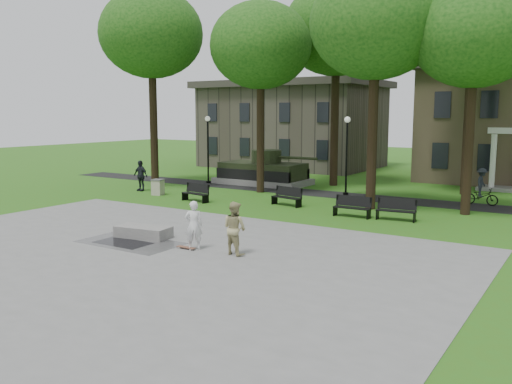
# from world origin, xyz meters

# --- Properties ---
(ground) EXTENTS (120.00, 120.00, 0.00)m
(ground) POSITION_xyz_m (0.00, 0.00, 0.00)
(ground) COLOR #315E16
(ground) RESTS_ON ground
(plaza) EXTENTS (22.00, 16.00, 0.02)m
(plaza) POSITION_xyz_m (0.00, -5.00, 0.01)
(plaza) COLOR gray
(plaza) RESTS_ON ground
(footpath) EXTENTS (44.00, 2.60, 0.01)m
(footpath) POSITION_xyz_m (0.00, 12.00, 0.01)
(footpath) COLOR black
(footpath) RESTS_ON ground
(building_left) EXTENTS (15.00, 10.00, 7.20)m
(building_left) POSITION_xyz_m (-11.00, 26.50, 3.60)
(building_left) COLOR #4C443D
(building_left) RESTS_ON ground
(tree_0) EXTENTS (6.80, 6.80, 12.97)m
(tree_0) POSITION_xyz_m (-12.00, 9.00, 10.03)
(tree_0) COLOR black
(tree_0) RESTS_ON ground
(tree_1) EXTENTS (6.20, 6.20, 11.63)m
(tree_1) POSITION_xyz_m (-4.50, 10.50, 8.95)
(tree_1) COLOR black
(tree_1) RESTS_ON ground
(tree_2) EXTENTS (6.60, 6.60, 12.16)m
(tree_2) POSITION_xyz_m (3.50, 8.50, 9.32)
(tree_2) COLOR black
(tree_2) RESTS_ON ground
(tree_3) EXTENTS (6.00, 6.00, 11.19)m
(tree_3) POSITION_xyz_m (8.00, 9.50, 8.60)
(tree_3) COLOR black
(tree_3) RESTS_ON ground
(tree_4) EXTENTS (7.20, 7.20, 13.50)m
(tree_4) POSITION_xyz_m (-2.00, 16.00, 10.39)
(tree_4) COLOR black
(tree_4) RESTS_ON ground
(tree_5) EXTENTS (6.40, 6.40, 12.44)m
(tree_5) POSITION_xyz_m (6.50, 16.50, 9.67)
(tree_5) COLOR black
(tree_5) RESTS_ON ground
(lamp_left) EXTENTS (0.36, 0.36, 4.73)m
(lamp_left) POSITION_xyz_m (-10.00, 12.30, 2.79)
(lamp_left) COLOR black
(lamp_left) RESTS_ON ground
(lamp_mid) EXTENTS (0.36, 0.36, 4.73)m
(lamp_mid) POSITION_xyz_m (0.50, 12.30, 2.79)
(lamp_mid) COLOR black
(lamp_mid) RESTS_ON ground
(tank_monument) EXTENTS (7.45, 3.40, 2.40)m
(tank_monument) POSITION_xyz_m (-6.46, 14.00, 0.86)
(tank_monument) COLOR gray
(tank_monument) RESTS_ON ground
(puddle) EXTENTS (2.20, 1.20, 0.00)m
(puddle) POSITION_xyz_m (-1.73, -3.81, 0.02)
(puddle) COLOR black
(puddle) RESTS_ON plaza
(concrete_block) EXTENTS (2.32, 1.31, 0.45)m
(concrete_block) POSITION_xyz_m (-1.71, -2.72, 0.24)
(concrete_block) COLOR gray
(concrete_block) RESTS_ON plaza
(skateboard) EXTENTS (0.78, 0.21, 0.07)m
(skateboard) POSITION_xyz_m (0.92, -3.24, 0.06)
(skateboard) COLOR brown
(skateboard) RESTS_ON plaza
(skateboarder) EXTENTS (0.78, 0.71, 1.79)m
(skateboarder) POSITION_xyz_m (1.18, -3.10, 0.91)
(skateboarder) COLOR silver
(skateboarder) RESTS_ON plaza
(friend_watching) EXTENTS (1.02, 0.86, 1.87)m
(friend_watching) POSITION_xyz_m (2.84, -2.89, 0.96)
(friend_watching) COLOR tan
(friend_watching) RESTS_ON plaza
(pedestrian_walker) EXTENTS (1.17, 0.53, 1.96)m
(pedestrian_walker) POSITION_xyz_m (-11.27, 6.88, 0.98)
(pedestrian_walker) COLOR black
(pedestrian_walker) RESTS_ON ground
(cyclist) EXTENTS (1.80, 1.03, 2.00)m
(cyclist) POSITION_xyz_m (8.11, 12.87, 0.82)
(cyclist) COLOR black
(cyclist) RESTS_ON ground
(park_bench_0) EXTENTS (1.85, 0.80, 1.00)m
(park_bench_0) POSITION_xyz_m (-5.64, 5.50, 0.52)
(park_bench_0) COLOR black
(park_bench_0) RESTS_ON ground
(park_bench_1) EXTENTS (1.85, 0.86, 1.00)m
(park_bench_1) POSITION_xyz_m (-0.63, 7.04, 0.52)
(park_bench_1) COLOR black
(park_bench_1) RESTS_ON ground
(park_bench_2) EXTENTS (1.80, 0.54, 1.00)m
(park_bench_2) POSITION_xyz_m (3.59, 5.92, 0.52)
(park_bench_2) COLOR black
(park_bench_2) RESTS_ON ground
(park_bench_3) EXTENTS (1.84, 0.72, 1.00)m
(park_bench_3) POSITION_xyz_m (5.64, 6.22, 0.52)
(park_bench_3) COLOR black
(park_bench_3) RESTS_ON ground
(trash_bin) EXTENTS (0.80, 0.80, 0.96)m
(trash_bin) POSITION_xyz_m (-9.12, 6.15, 0.49)
(trash_bin) COLOR #BDB89C
(trash_bin) RESTS_ON ground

